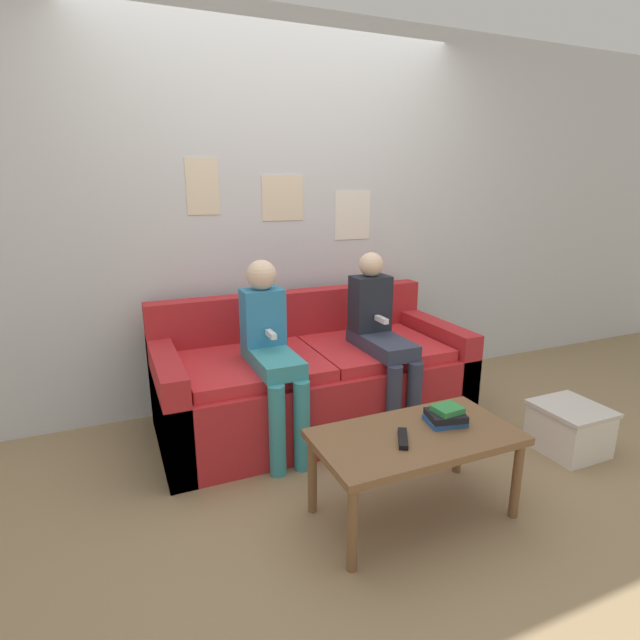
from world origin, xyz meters
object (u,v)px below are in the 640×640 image
coffee_table (415,443)px  couch (312,381)px  storage_box (569,428)px  person_right (381,334)px  tv_remote (403,439)px  person_left (271,347)px

coffee_table → couch: bearing=93.8°
storage_box → person_right: bearing=139.7°
tv_remote → person_left: bearing=139.7°
couch → coffee_table: size_ratio=2.08×
coffee_table → storage_box: size_ratio=2.49×
coffee_table → storage_box: (1.17, 0.13, -0.23)m
tv_remote → storage_box: bearing=37.7°
storage_box → tv_remote: bearing=-172.6°
person_left → person_right: size_ratio=1.00×
coffee_table → tv_remote: (-0.09, -0.03, 0.06)m
person_left → tv_remote: 0.97m
person_left → tv_remote: person_left is taller
person_left → tv_remote: size_ratio=6.62×
person_right → tv_remote: 1.00m
coffee_table → person_left: size_ratio=0.85×
coffee_table → person_right: size_ratio=0.84×
tv_remote → couch: bearing=119.2°
person_right → person_left: bearing=179.8°
couch → person_left: bearing=-148.4°
person_right → coffee_table: bearing=-109.7°
coffee_table → person_right: 0.95m
couch → tv_remote: couch is taller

